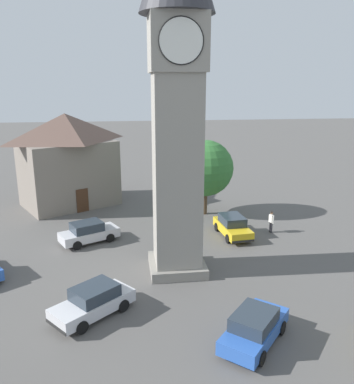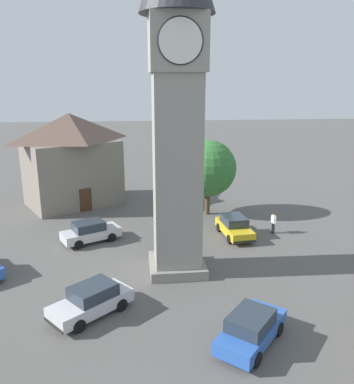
{
  "view_description": "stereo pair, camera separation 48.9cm",
  "coord_description": "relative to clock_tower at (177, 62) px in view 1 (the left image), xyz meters",
  "views": [
    {
      "loc": [
        -2.98,
        -21.82,
        11.06
      ],
      "look_at": [
        0.0,
        0.0,
        4.96
      ],
      "focal_mm": 36.78,
      "sensor_mm": 36.0,
      "label": 1
    },
    {
      "loc": [
        -2.49,
        -21.88,
        11.06
      ],
      "look_at": [
        0.0,
        0.0,
        4.96
      ],
      "focal_mm": 36.78,
      "sensor_mm": 36.0,
      "label": 2
    }
  ],
  "objects": [
    {
      "name": "ground_plane",
      "position": [
        -0.0,
        -0.0,
        -12.18
      ],
      "size": [
        200.0,
        200.0,
        0.0
      ],
      "primitive_type": "plane",
      "color": "#565451"
    },
    {
      "name": "clock_tower",
      "position": [
        0.0,
        0.0,
        0.0
      ],
      "size": [
        4.01,
        4.01,
        20.83
      ],
      "color": "gray",
      "rests_on": "ground"
    },
    {
      "name": "car_blue_kerb",
      "position": [
        -5.69,
        5.15,
        -11.41
      ],
      "size": [
        4.45,
        3.34,
        1.53
      ],
      "color": "silver",
      "rests_on": "ground"
    },
    {
      "name": "car_silver_kerb",
      "position": [
        -4.73,
        -4.32,
        -11.41
      ],
      "size": [
        4.25,
        3.94,
        1.53
      ],
      "color": "silver",
      "rests_on": "ground"
    },
    {
      "name": "car_red_corner",
      "position": [
        2.42,
        -7.44,
        -11.41
      ],
      "size": [
        3.99,
        4.21,
        1.53
      ],
      "color": "#2D5BB7",
      "rests_on": "ground"
    },
    {
      "name": "car_white_side",
      "position": [
        4.88,
        5.0,
        -11.41
      ],
      "size": [
        2.12,
        4.28,
        1.53
      ],
      "color": "gold",
      "rests_on": "ground"
    },
    {
      "name": "pedestrian",
      "position": [
        7.98,
        5.26,
        -11.17
      ],
      "size": [
        0.32,
        0.54,
        1.69
      ],
      "color": "black",
      "rests_on": "ground"
    },
    {
      "name": "tree",
      "position": [
        3.85,
        10.34,
        -8.1
      ],
      "size": [
        4.79,
        4.79,
        6.49
      ],
      "color": "brown",
      "rests_on": "ground"
    },
    {
      "name": "building_terrace_right",
      "position": [
        -8.13,
        14.78,
        -7.84
      ],
      "size": [
        10.08,
        9.12,
        8.49
      ],
      "color": "slate",
      "rests_on": "ground"
    }
  ]
}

